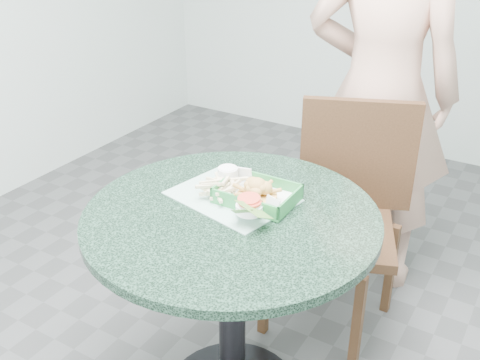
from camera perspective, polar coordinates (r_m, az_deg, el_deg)
The scene contains 9 objects.
cafe_table at distance 1.81m, azimuth -0.85°, elevation -8.50°, with size 0.91×0.91×0.75m.
dining_chair at distance 2.28m, azimuth 10.46°, elevation -2.29°, with size 0.46×0.46×0.93m.
diner_person at distance 2.40m, azimuth 14.50°, elevation 12.29°, with size 0.77×0.51×2.11m, color tan.
placemat at distance 1.80m, azimuth -0.81°, elevation -2.26°, with size 0.37×0.28×0.00m, color #88B5A7.
food_basket at distance 1.77m, azimuth 1.74°, elevation -2.26°, with size 0.24×0.17×0.05m.
crab_sandwich at distance 1.74m, azimuth 1.71°, elevation -1.62°, with size 0.13×0.13×0.07m.
fries_pile at distance 1.80m, azimuth -1.81°, elevation -1.02°, with size 0.12×0.13×0.05m, color beige, non-canonical shape.
sauce_ramekin at distance 1.85m, azimuth -1.22°, elevation 0.25°, with size 0.07×0.07×0.04m.
garnish_cup at distance 1.67m, azimuth 1.01°, elevation -3.32°, with size 0.12×0.12×0.05m.
Camera 1 is at (0.78, -1.25, 1.64)m, focal length 42.00 mm.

